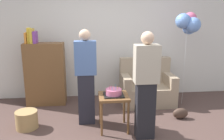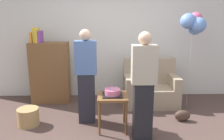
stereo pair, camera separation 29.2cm
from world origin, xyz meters
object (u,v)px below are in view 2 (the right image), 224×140
(birthday_cake, at_px, (112,92))
(wicker_basket, at_px, (28,117))
(couch, at_px, (150,89))
(bookshelf, at_px, (50,72))
(side_table, at_px, (112,101))
(person_holding_cake, at_px, (143,86))
(balloon_bunch, at_px, (194,23))
(handbag, at_px, (182,116))
(person_blowing_candles, at_px, (86,76))

(birthday_cake, height_order, wicker_basket, birthday_cake)
(couch, xyz_separation_m, bookshelf, (-2.13, 0.19, 0.33))
(bookshelf, bearing_deg, wicker_basket, -97.17)
(side_table, xyz_separation_m, person_holding_cake, (0.45, -0.30, 0.33))
(couch, xyz_separation_m, balloon_bunch, (0.78, -0.11, 1.36))
(couch, bearing_deg, person_holding_cake, -105.37)
(wicker_basket, bearing_deg, side_table, -6.79)
(couch, distance_m, handbag, 0.97)
(wicker_basket, bearing_deg, person_holding_cake, -14.09)
(birthday_cake, relative_size, person_blowing_candles, 0.20)
(birthday_cake, bearing_deg, handbag, 11.68)
(bookshelf, xyz_separation_m, person_holding_cake, (1.75, -1.59, 0.16))
(birthday_cake, xyz_separation_m, wicker_basket, (-1.44, 0.17, -0.49))
(couch, height_order, handbag, couch)
(side_table, relative_size, person_blowing_candles, 0.36)
(person_holding_cake, relative_size, balloon_bunch, 0.85)
(person_blowing_candles, height_order, person_holding_cake, same)
(couch, bearing_deg, wicker_basket, -157.79)
(balloon_bunch, bearing_deg, couch, 172.12)
(side_table, xyz_separation_m, handbag, (1.26, 0.26, -0.40))
(side_table, relative_size, handbag, 2.10)
(person_holding_cake, height_order, handbag, person_holding_cake)
(balloon_bunch, bearing_deg, side_table, -148.45)
(handbag, xyz_separation_m, balloon_bunch, (0.35, 0.73, 1.60))
(person_blowing_candles, xyz_separation_m, person_holding_cake, (0.89, -0.59, 0.00))
(handbag, height_order, balloon_bunch, balloon_bunch)
(bookshelf, distance_m, side_table, 1.84)
(bookshelf, height_order, balloon_bunch, balloon_bunch)
(side_table, height_order, person_holding_cake, person_holding_cake)
(couch, xyz_separation_m, birthday_cake, (-0.83, -1.10, 0.30))
(birthday_cake, relative_size, handbag, 1.14)
(person_blowing_candles, relative_size, handbag, 5.82)
(bookshelf, bearing_deg, birthday_cake, -44.66)
(side_table, height_order, balloon_bunch, balloon_bunch)
(side_table, bearing_deg, wicker_basket, 173.21)
(side_table, relative_size, person_holding_cake, 0.36)
(side_table, bearing_deg, balloon_bunch, 31.55)
(person_blowing_candles, xyz_separation_m, balloon_bunch, (2.06, 0.70, 0.86))
(wicker_basket, bearing_deg, handbag, 1.89)
(side_table, xyz_separation_m, wicker_basket, (-1.44, 0.17, -0.35))
(bookshelf, xyz_separation_m, handbag, (2.56, -1.02, -0.57))
(bookshelf, relative_size, balloon_bunch, 0.84)
(couch, bearing_deg, bookshelf, 175.04)
(balloon_bunch, bearing_deg, bookshelf, 174.25)
(bookshelf, height_order, person_holding_cake, person_holding_cake)
(side_table, relative_size, balloon_bunch, 0.31)
(wicker_basket, distance_m, handbag, 2.71)
(person_blowing_candles, bearing_deg, handbag, -17.07)
(couch, relative_size, person_blowing_candles, 0.67)
(balloon_bunch, bearing_deg, wicker_basket, -164.97)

